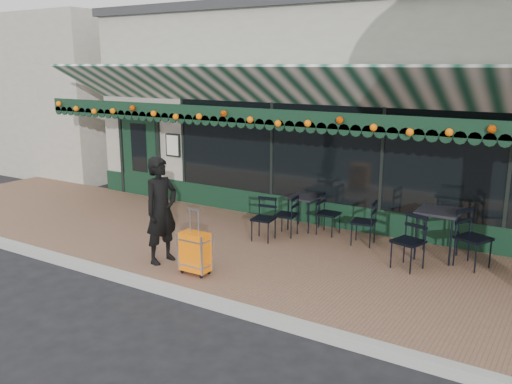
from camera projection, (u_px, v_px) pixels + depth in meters
The scene contains 15 objects.
ground at pixel (194, 299), 7.98m from camera, with size 80.00×80.00×0.00m, color black.
sidewalk at pixel (264, 255), 9.61m from camera, with size 18.00×4.00×0.15m, color brown.
curb at pixel (190, 296), 7.89m from camera, with size 18.00×0.16×0.15m, color #9E9E99.
restaurant_building at pixel (382, 108), 13.92m from camera, with size 12.00×9.60×4.50m.
neighbor_building_left at pixel (55, 90), 20.72m from camera, with size 12.00×8.00×4.80m, color #AAA496.
woman at pixel (161, 210), 8.88m from camera, with size 0.65×0.43×1.78m, color black.
suitcase at pixel (195, 253), 8.46m from camera, with size 0.46×0.26×1.05m.
cafe_table_a at pixel (439, 215), 9.09m from camera, with size 0.68×0.68×0.84m.
cafe_table_b at pixel (304, 200), 10.74m from camera, with size 0.54×0.54×0.67m.
chair_a_left at pixel (364, 222), 9.84m from camera, with size 0.42×0.42×0.84m, color black, non-canonical shape.
chair_a_right at pixel (474, 239), 8.72m from camera, with size 0.48×0.48×0.96m, color black, non-canonical shape.
chair_a_front at pixel (408, 242), 8.66m from camera, with size 0.45×0.45×0.89m, color black, non-canonical shape.
chair_b_left at pixel (287, 215), 10.37m from camera, with size 0.40×0.40×0.80m, color black, non-canonical shape.
chair_b_right at pixel (328, 214), 10.44m from camera, with size 0.40×0.40×0.80m, color black, non-canonical shape.
chair_b_front at pixel (264, 219), 10.09m from camera, with size 0.40×0.40×0.81m, color black, non-canonical shape.
Camera 1 is at (4.70, -5.78, 3.38)m, focal length 38.00 mm.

